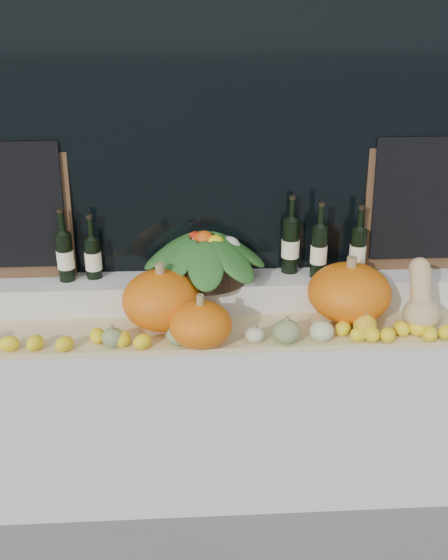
# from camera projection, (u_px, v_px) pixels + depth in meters

# --- Properties ---
(display_sill) EXTENTS (2.30, 0.55, 0.88)m
(display_sill) POSITION_uv_depth(u_px,v_px,m) (223.00, 403.00, 3.00)
(display_sill) COLOR silver
(display_sill) RESTS_ON ground
(rear_tier) EXTENTS (2.30, 0.25, 0.16)m
(rear_tier) POSITION_uv_depth(u_px,v_px,m) (221.00, 292.00, 2.92)
(rear_tier) COLOR silver
(rear_tier) RESTS_ON display_sill
(straw_bedding) EXTENTS (2.10, 0.32, 0.02)m
(straw_bedding) POSITION_uv_depth(u_px,v_px,m) (225.00, 333.00, 2.70)
(straw_bedding) COLOR tan
(straw_bedding) RESTS_ON display_sill
(pumpkin_left) EXTENTS (0.40, 0.40, 0.26)m
(pumpkin_left) POSITION_uv_depth(u_px,v_px,m) (161.00, 300.00, 2.68)
(pumpkin_left) COLOR orange
(pumpkin_left) RESTS_ON straw_bedding
(pumpkin_right) EXTENTS (0.44, 0.44, 0.25)m
(pumpkin_right) POSITION_uv_depth(u_px,v_px,m) (349.00, 292.00, 2.75)
(pumpkin_right) COLOR orange
(pumpkin_right) RESTS_ON straw_bedding
(pumpkin_center) EXTENTS (0.32, 0.32, 0.19)m
(pumpkin_center) POSITION_uv_depth(u_px,v_px,m) (201.00, 325.00, 2.54)
(pumpkin_center) COLOR orange
(pumpkin_center) RESTS_ON straw_bedding
(butternut_squash) EXTENTS (0.16, 0.21, 0.30)m
(butternut_squash) POSITION_uv_depth(u_px,v_px,m) (421.00, 302.00, 2.68)
(butternut_squash) COLOR tan
(butternut_squash) RESTS_ON straw_bedding
(decorative_gourds) EXTENTS (1.15, 0.14, 0.16)m
(decorative_gourds) POSITION_uv_depth(u_px,v_px,m) (250.00, 331.00, 2.58)
(decorative_gourds) COLOR #325D1C
(decorative_gourds) RESTS_ON straw_bedding
(lemon_heap) EXTENTS (2.20, 0.16, 0.06)m
(lemon_heap) POSITION_uv_depth(u_px,v_px,m) (226.00, 336.00, 2.58)
(lemon_heap) COLOR yellow
(lemon_heap) RESTS_ON straw_bedding
(produce_bowl) EXTENTS (0.60, 0.60, 0.24)m
(produce_bowl) POSITION_uv_depth(u_px,v_px,m) (205.00, 255.00, 2.83)
(produce_bowl) COLOR black
(produce_bowl) RESTS_ON rear_tier
(wine_bottle_far_left) EXTENTS (0.08, 0.08, 0.34)m
(wine_bottle_far_left) POSITION_uv_depth(u_px,v_px,m) (65.00, 256.00, 2.81)
(wine_bottle_far_left) COLOR black
(wine_bottle_far_left) RESTS_ON rear_tier
(wine_bottle_near_left) EXTENTS (0.08, 0.08, 0.30)m
(wine_bottle_near_left) POSITION_uv_depth(u_px,v_px,m) (93.00, 257.00, 2.84)
(wine_bottle_near_left) COLOR black
(wine_bottle_near_left) RESTS_ON rear_tier
(wine_bottle_tall) EXTENTS (0.08, 0.08, 0.37)m
(wine_bottle_tall) POSITION_uv_depth(u_px,v_px,m) (291.00, 245.00, 2.90)
(wine_bottle_tall) COLOR black
(wine_bottle_tall) RESTS_ON rear_tier
(wine_bottle_near_right) EXTENTS (0.08, 0.08, 0.36)m
(wine_bottle_near_right) POSITION_uv_depth(u_px,v_px,m) (319.00, 251.00, 2.84)
(wine_bottle_near_right) COLOR black
(wine_bottle_near_right) RESTS_ON rear_tier
(wine_bottle_far_right) EXTENTS (0.08, 0.08, 0.33)m
(wine_bottle_far_right) POSITION_uv_depth(u_px,v_px,m) (358.00, 251.00, 2.89)
(wine_bottle_far_right) COLOR black
(wine_bottle_far_right) RESTS_ON rear_tier
(chalkboard_left) EXTENTS (0.50, 0.08, 0.62)m
(chalkboard_left) POSITION_uv_depth(u_px,v_px,m) (14.00, 209.00, 2.77)
(chalkboard_left) COLOR #4C331E
(chalkboard_left) RESTS_ON rear_tier
(chalkboard_right) EXTENTS (0.50, 0.08, 0.62)m
(chalkboard_right) POSITION_uv_depth(u_px,v_px,m) (420.00, 202.00, 2.87)
(chalkboard_right) COLOR #4C331E
(chalkboard_right) RESTS_ON rear_tier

